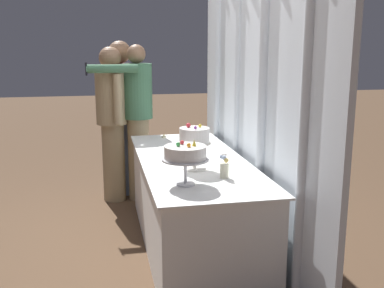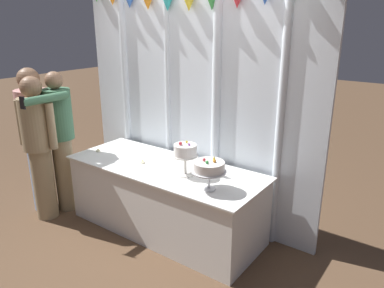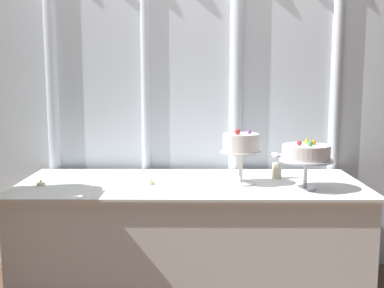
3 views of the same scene
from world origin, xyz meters
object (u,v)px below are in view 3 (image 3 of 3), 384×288
at_px(cake_display_nearright, 306,154).
at_px(cake_display_nearleft, 241,146).
at_px(cake_table, 190,239).
at_px(flower_vase, 277,166).
at_px(tealight_far_left, 41,184).
at_px(tealight_near_left, 151,183).

bearing_deg(cake_display_nearright, cake_display_nearleft, 159.54).
relative_size(cake_table, flower_vase, 12.46).
height_order(cake_display_nearleft, flower_vase, cake_display_nearleft).
height_order(cake_display_nearright, flower_vase, cake_display_nearright).
bearing_deg(cake_display_nearright, tealight_far_left, 176.98).
relative_size(cake_table, cake_display_nearright, 6.90).
bearing_deg(tealight_far_left, cake_display_nearright, -3.02).
height_order(cake_table, tealight_far_left, tealight_far_left).
bearing_deg(cake_display_nearleft, cake_display_nearright, -20.46).
distance_m(cake_table, cake_display_nearright, 0.90).
height_order(cake_display_nearright, tealight_near_left, cake_display_nearright).
distance_m(cake_display_nearleft, tealight_near_left, 0.59).
distance_m(tealight_far_left, tealight_near_left, 0.66).
bearing_deg(flower_vase, cake_display_nearright, -69.26).
bearing_deg(cake_display_nearright, tealight_near_left, 172.77).
relative_size(cake_table, tealight_far_left, 43.12).
xyz_separation_m(cake_display_nearleft, tealight_near_left, (-0.55, -0.02, -0.22)).
bearing_deg(flower_vase, cake_display_nearleft, -148.40).
bearing_deg(tealight_far_left, tealight_near_left, 2.81).
bearing_deg(tealight_near_left, cake_table, 15.21).
xyz_separation_m(cake_table, cake_display_nearleft, (0.31, -0.04, 0.60)).
bearing_deg(flower_vase, cake_table, -168.83).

